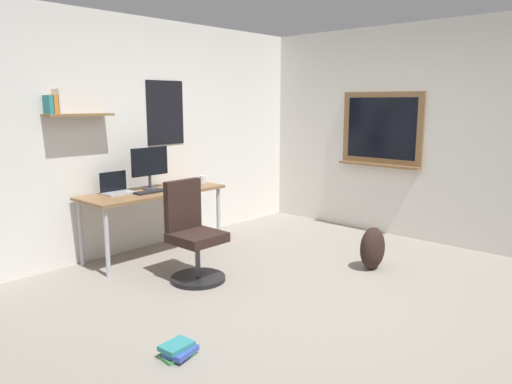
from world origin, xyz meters
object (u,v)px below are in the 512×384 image
Objects in this scene: desk at (153,197)px; computer_mouse at (172,188)px; office_chair at (193,238)px; monitor_primary at (150,165)px; backpack at (372,248)px; laptop at (117,188)px; keyboard at (151,192)px; coffee_mug at (203,179)px; book_stack_on_floor at (178,350)px.

computer_mouse is (0.20, -0.08, 0.09)m from desk.
desk is 1.67× the size of office_chair.
office_chair is at bearing -116.45° from computer_mouse.
monitor_primary is 2.54m from backpack.
computer_mouse is at bearing -22.03° from laptop.
desk is at bearing 120.86° from backpack.
office_chair is at bearing 141.69° from backpack.
keyboard is 4.02× the size of coffee_mug.
computer_mouse reaches higher than backpack.
backpack is (1.21, -2.02, -0.44)m from desk.
monitor_primary reaches higher than keyboard.
coffee_mug is 2.13m from backpack.
backpack is (0.51, -1.99, -0.55)m from coffee_mug.
coffee_mug is 0.21× the size of backpack.
laptop is 2.38m from book_stack_on_floor.
office_chair is 2.18× the size of backpack.
laptop is at bearing 170.50° from coffee_mug.
desk is at bearing -22.55° from laptop.
monitor_primary is at bearing 58.14° from book_stack_on_floor.
keyboard reaches higher than book_stack_on_floor.
computer_mouse is at bearing -21.10° from desk.
laptop is at bearing 157.45° from desk.
monitor_primary is 0.34m from keyboard.
office_chair is 3.81× the size of book_stack_on_floor.
laptop reaches higher than office_chair.
monitor_primary is (0.40, -0.05, 0.22)m from laptop.
book_stack_on_floor is (-2.44, 0.07, -0.17)m from backpack.
backpack is at bearing -75.54° from coffee_mug.
keyboard is at bearing -135.65° from desk.
backpack is 2.44m from book_stack_on_floor.
monitor_primary is (0.25, 1.00, 0.59)m from office_chair.
office_chair is at bearing -81.96° from laptop.
monitor_primary reaches higher than desk.
office_chair reaches higher than desk.
desk reaches higher than book_stack_on_floor.
monitor_primary is at bearing 118.84° from backpack.
monitor_primary is 0.70m from coffee_mug.
backpack is (1.41, -1.12, -0.19)m from office_chair.
laptop is (-0.15, 1.05, 0.37)m from office_chair.
backpack reaches higher than book_stack_on_floor.
desk reaches higher than backpack.
office_chair reaches higher than computer_mouse.
laptop is at bearing 173.06° from monitor_primary.
coffee_mug reaches higher than keyboard.
coffee_mug is (1.05, -0.18, -0.01)m from laptop.
keyboard is 1.48× the size of book_stack_on_floor.
desk is 5.11× the size of laptop.
book_stack_on_floor is at bearing -121.86° from monitor_primary.
computer_mouse reaches higher than keyboard.
monitor_primary reaches higher than coffee_mug.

